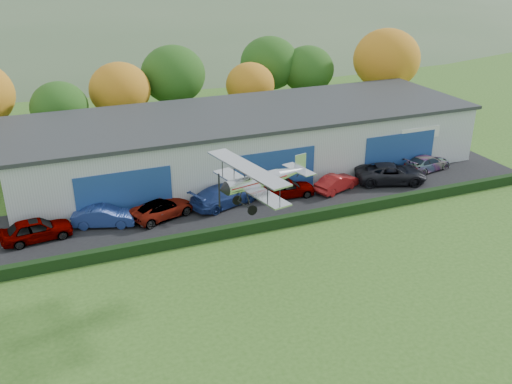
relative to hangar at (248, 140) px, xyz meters
name	(u,v)px	position (x,y,z in m)	size (l,w,h in m)	color
apron	(256,201)	(-2.00, -6.98, -2.63)	(48.00, 9.00, 0.05)	black
hedge	(281,222)	(-2.00, -11.78, -2.26)	(46.00, 0.60, 0.80)	black
hangar	(248,140)	(0.00, 0.00, 0.00)	(40.60, 12.60, 5.30)	#B2B7BC
tree_belt	(166,82)	(-4.15, 12.64, 2.95)	(75.70, 13.22, 10.12)	#3D2614
distant_hills	(62,77)	(-9.38, 112.02, -15.70)	(430.00, 196.00, 56.00)	#4C6642
car_0	(36,229)	(-18.29, -7.39, -1.81)	(1.89, 4.69, 1.60)	gray
car_1	(104,216)	(-13.73, -6.91, -1.88)	(1.55, 4.44, 1.46)	navy
car_2	(162,209)	(-9.55, -7.12, -1.93)	(2.26, 4.90, 1.36)	gray
car_3	(225,195)	(-4.57, -6.83, -1.78)	(2.31, 5.68, 1.65)	navy
car_4	(287,188)	(0.54, -7.18, -1.84)	(1.81, 4.51, 1.54)	gray
car_5	(337,183)	(4.87, -7.62, -1.92)	(1.44, 4.14, 1.36)	maroon
car_6	(391,173)	(9.98, -7.84, -1.78)	(2.75, 5.96, 1.66)	black
car_7	(427,163)	(14.66, -6.65, -1.91)	(1.94, 4.77, 1.39)	gray
biplane	(260,179)	(-5.75, -16.83, 3.58)	(6.13, 6.99, 2.60)	silver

